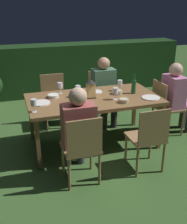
% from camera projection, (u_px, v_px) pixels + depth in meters
% --- Properties ---
extents(ground_plane, '(16.00, 16.00, 0.00)m').
position_uv_depth(ground_plane, '(94.00, 143.00, 4.23)').
color(ground_plane, '#385B28').
extents(dining_table, '(1.88, 0.99, 0.74)m').
position_uv_depth(dining_table, '(94.00, 101.00, 3.98)').
color(dining_table, brown).
rests_on(dining_table, ground).
extents(chair_side_right_a, '(0.42, 0.40, 0.87)m').
position_uv_depth(chair_side_right_a, '(54.00, 98.00, 4.71)').
color(chair_side_right_a, '#937047').
rests_on(chair_side_right_a, ground).
extents(chair_head_far, '(0.40, 0.42, 0.87)m').
position_uv_depth(chair_head_far, '(165.00, 105.00, 4.39)').
color(chair_head_far, '#937047').
rests_on(chair_head_far, ground).
extents(person_in_pink, '(0.48, 0.38, 1.15)m').
position_uv_depth(person_in_pink, '(177.00, 95.00, 4.38)').
color(person_in_pink, '#C675A3').
rests_on(person_in_pink, ground).
extents(chair_side_left_a, '(0.42, 0.40, 0.87)m').
position_uv_depth(chair_side_left_a, '(82.00, 147.00, 3.15)').
color(chair_side_left_a, '#937047').
rests_on(chair_side_left_a, ground).
extents(person_in_rust, '(0.38, 0.47, 1.15)m').
position_uv_depth(person_in_rust, '(77.00, 128.00, 3.27)').
color(person_in_rust, '#9E4C47').
rests_on(person_in_rust, ground).
extents(chair_side_left_b, '(0.42, 0.40, 0.87)m').
position_uv_depth(chair_side_left_b, '(148.00, 136.00, 3.39)').
color(chair_side_left_b, '#937047').
rests_on(chair_side_left_b, ground).
extents(chair_side_right_b, '(0.42, 0.40, 0.87)m').
position_uv_depth(chair_side_right_b, '(101.00, 93.00, 4.95)').
color(chair_side_right_b, '#937047').
rests_on(chair_side_right_b, ground).
extents(person_in_green, '(0.38, 0.47, 1.15)m').
position_uv_depth(person_in_green, '(105.00, 88.00, 4.72)').
color(person_in_green, '#4C7A5B').
rests_on(person_in_green, ground).
extents(lantern_centerpiece, '(0.15, 0.15, 0.27)m').
position_uv_depth(lantern_centerpiece, '(91.00, 88.00, 3.91)').
color(lantern_centerpiece, black).
rests_on(lantern_centerpiece, dining_table).
extents(green_bottle_on_table, '(0.07, 0.07, 0.29)m').
position_uv_depth(green_bottle_on_table, '(134.00, 86.00, 4.10)').
color(green_bottle_on_table, '#195128').
rests_on(green_bottle_on_table, dining_table).
extents(wine_glass_a, '(0.08, 0.08, 0.17)m').
position_uv_depth(wine_glass_a, '(34.00, 103.00, 3.41)').
color(wine_glass_a, silver).
rests_on(wine_glass_a, dining_table).
extents(wine_glass_b, '(0.08, 0.08, 0.17)m').
position_uv_depth(wine_glass_b, '(60.00, 86.00, 4.08)').
color(wine_glass_b, silver).
rests_on(wine_glass_b, dining_table).
extents(wine_glass_c, '(0.08, 0.08, 0.17)m').
position_uv_depth(wine_glass_c, '(115.00, 91.00, 3.85)').
color(wine_glass_c, silver).
rests_on(wine_glass_c, dining_table).
extents(wine_glass_d, '(0.08, 0.08, 0.17)m').
position_uv_depth(wine_glass_d, '(78.00, 89.00, 3.95)').
color(wine_glass_d, silver).
rests_on(wine_glass_d, dining_table).
extents(wine_glass_e, '(0.08, 0.08, 0.17)m').
position_uv_depth(wine_glass_e, '(120.00, 83.00, 4.21)').
color(wine_glass_e, silver).
rests_on(wine_glass_e, dining_table).
extents(plate_a, '(0.26, 0.26, 0.01)m').
position_uv_depth(plate_a, '(151.00, 98.00, 3.93)').
color(plate_a, white).
rests_on(plate_a, dining_table).
extents(plate_b, '(0.25, 0.25, 0.01)m').
position_uv_depth(plate_b, '(41.00, 103.00, 3.74)').
color(plate_b, white).
rests_on(plate_b, dining_table).
extents(plate_c, '(0.20, 0.20, 0.01)m').
position_uv_depth(plate_c, '(95.00, 92.00, 4.18)').
color(plate_c, silver).
rests_on(plate_c, dining_table).
extents(plate_d, '(0.25, 0.25, 0.01)m').
position_uv_depth(plate_d, '(78.00, 104.00, 3.69)').
color(plate_d, white).
rests_on(plate_d, dining_table).
extents(bowl_olives, '(0.13, 0.13, 0.05)m').
position_uv_depth(bowl_olives, '(124.00, 101.00, 3.76)').
color(bowl_olives, '#BCAD8E').
rests_on(bowl_olives, dining_table).
extents(bowl_bread, '(0.16, 0.16, 0.04)m').
position_uv_depth(bowl_bread, '(53.00, 96.00, 3.96)').
color(bowl_bread, silver).
rests_on(bowl_bread, dining_table).
extents(bowl_salad, '(0.15, 0.15, 0.06)m').
position_uv_depth(bowl_salad, '(117.00, 92.00, 4.10)').
color(bowl_salad, '#BCAD8E').
rests_on(bowl_salad, dining_table).
extents(hedge_backdrop, '(5.76, 0.60, 1.11)m').
position_uv_depth(hedge_backdrop, '(58.00, 69.00, 6.36)').
color(hedge_backdrop, '#193816').
rests_on(hedge_backdrop, ground).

